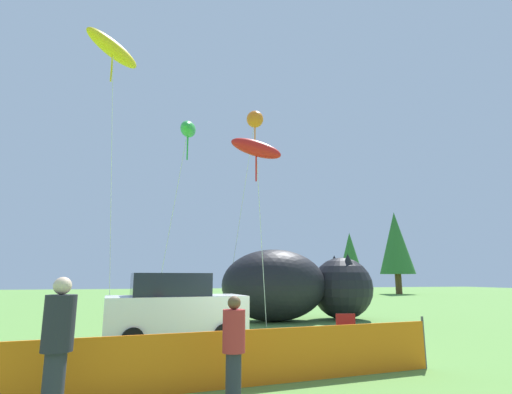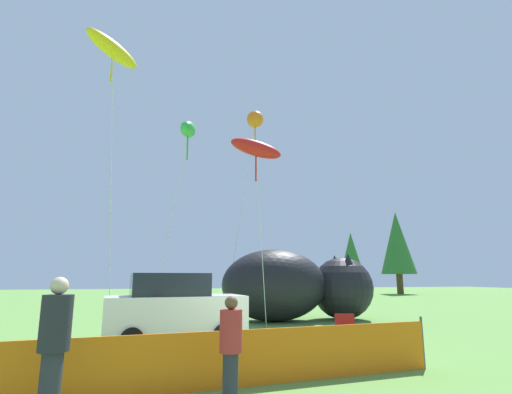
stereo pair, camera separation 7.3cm
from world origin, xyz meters
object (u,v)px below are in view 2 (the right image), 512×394
folding_chair (347,330)px  kite_red_lizard (256,149)px  spectator_in_white_shirt (231,345)px  kite_yellow_hero (113,50)px  kite_orange_flower (255,120)px  kite_green_fish (188,130)px  spectator_in_grey_shirt (54,341)px  parked_car (174,308)px  inflatable_cat (295,288)px

folding_chair → kite_red_lizard: 7.81m
spectator_in_white_shirt → kite_yellow_hero: kite_yellow_hero is taller
folding_chair → spectator_in_white_shirt: 4.87m
kite_orange_flower → kite_red_lizard: kite_orange_flower is taller
kite_yellow_hero → kite_green_fish: bearing=23.2°
folding_chair → spectator_in_grey_shirt: spectator_in_grey_shirt is taller
parked_car → kite_yellow_hero: kite_yellow_hero is taller
inflatable_cat → folding_chair: bearing=-101.2°
spectator_in_white_shirt → kite_orange_flower: bearing=74.2°
parked_car → spectator_in_grey_shirt: (-1.88, -6.17, 0.05)m
folding_chair → spectator_in_grey_shirt: bearing=-49.3°
spectator_in_grey_shirt → folding_chair: bearing=29.7°
kite_yellow_hero → kite_red_lizard: (5.46, -0.16, -3.46)m
kite_red_lizard → inflatable_cat: bearing=48.5°
spectator_in_grey_shirt → spectator_in_white_shirt: bearing=2.6°
kite_green_fish → kite_red_lizard: bearing=-29.7°
parked_car → kite_yellow_hero: 9.76m
spectator_in_white_shirt → kite_orange_flower: kite_orange_flower is taller
spectator_in_white_shirt → kite_red_lizard: 10.19m
spectator_in_grey_shirt → kite_green_fish: size_ratio=0.22×
folding_chair → kite_red_lizard: kite_red_lizard is taller
kite_red_lizard → spectator_in_white_shirt: bearing=-106.8°
inflatable_cat → kite_green_fish: bearing=-165.4°
kite_green_fish → kite_red_lizard: kite_green_fish is taller
inflatable_cat → kite_red_lizard: size_ratio=0.95×
kite_red_lizard → kite_green_fish: bearing=150.3°
kite_orange_flower → kite_green_fish: (-3.39, -2.23, -1.66)m
kite_green_fish → kite_yellow_hero: bearing=-156.8°
inflatable_cat → kite_green_fish: size_ratio=0.84×
kite_orange_flower → inflatable_cat: bearing=-27.4°
inflatable_cat → spectator_in_grey_shirt: inflatable_cat is taller
parked_car → kite_red_lizard: size_ratio=0.56×
kite_orange_flower → spectator_in_white_shirt: bearing=-105.8°
spectator_in_grey_shirt → kite_red_lizard: (4.85, 8.10, 5.69)m
kite_green_fish → kite_orange_flower: bearing=33.4°
parked_car → kite_orange_flower: size_ratio=0.41×
inflatable_cat → spectator_in_white_shirt: 11.89m
inflatable_cat → parked_car: bearing=-140.0°
kite_red_lizard → spectator_in_grey_shirt: bearing=-120.9°
kite_orange_flower → kite_red_lizard: size_ratio=1.35×
folding_chair → kite_orange_flower: kite_orange_flower is taller
parked_car → folding_chair: (4.12, -2.75, -0.41)m
folding_chair → kite_green_fish: kite_green_fish is taller
kite_yellow_hero → kite_orange_flower: bearing=28.9°
inflatable_cat → kite_green_fish: (-5.01, -1.39, 6.35)m
parked_car → folding_chair: 4.97m
parked_car → kite_orange_flower: 10.85m
spectator_in_white_shirt → kite_green_fish: (-0.10, 9.42, 6.91)m
kite_green_fish → kite_red_lizard: 3.08m
parked_car → spectator_in_grey_shirt: bearing=-112.3°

